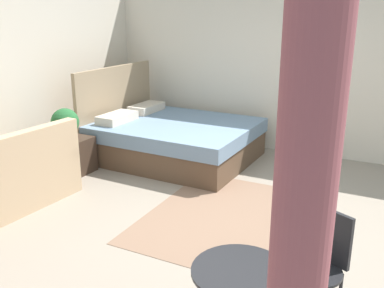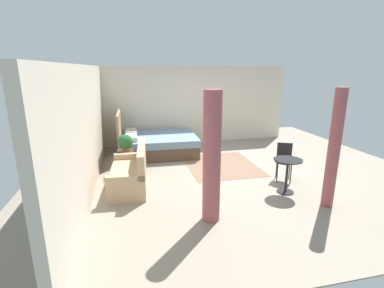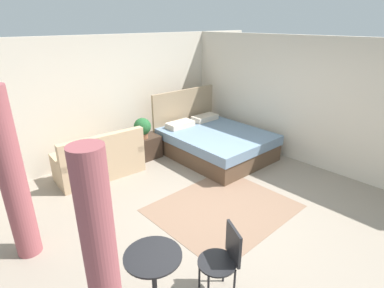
{
  "view_description": "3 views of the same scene",
  "coord_description": "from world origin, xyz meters",
  "px_view_note": "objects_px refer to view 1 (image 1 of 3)",
  "views": [
    {
      "loc": [
        -3.76,
        -1.47,
        2.11
      ],
      "look_at": [
        0.24,
        0.55,
        0.71
      ],
      "focal_mm": 40.15,
      "sensor_mm": 36.0,
      "label": 1
    },
    {
      "loc": [
        -6.52,
        2.29,
        2.46
      ],
      "look_at": [
        0.06,
        0.78,
        0.64
      ],
      "focal_mm": 26.32,
      "sensor_mm": 36.0,
      "label": 2
    },
    {
      "loc": [
        -3.04,
        -2.69,
        2.77
      ],
      "look_at": [
        0.02,
        0.61,
        0.94
      ],
      "focal_mm": 28.45,
      "sensor_mm": 36.0,
      "label": 3
    }
  ],
  "objects_px": {
    "couch": "(8,183)",
    "potted_plant": "(65,123)",
    "bed": "(172,138)",
    "nightstand": "(73,156)",
    "cafe_chair_near_window": "(320,258)"
  },
  "relations": [
    {
      "from": "couch",
      "to": "potted_plant",
      "type": "height_order",
      "value": "potted_plant"
    },
    {
      "from": "bed",
      "to": "couch",
      "type": "relative_size",
      "value": 1.39
    },
    {
      "from": "nightstand",
      "to": "cafe_chair_near_window",
      "type": "distance_m",
      "value": 3.81
    },
    {
      "from": "bed",
      "to": "potted_plant",
      "type": "distance_m",
      "value": 1.58
    },
    {
      "from": "bed",
      "to": "cafe_chair_near_window",
      "type": "relative_size",
      "value": 2.7
    },
    {
      "from": "potted_plant",
      "to": "cafe_chair_near_window",
      "type": "distance_m",
      "value": 3.75
    },
    {
      "from": "couch",
      "to": "nightstand",
      "type": "height_order",
      "value": "couch"
    },
    {
      "from": "potted_plant",
      "to": "cafe_chair_near_window",
      "type": "relative_size",
      "value": 0.52
    },
    {
      "from": "bed",
      "to": "couch",
      "type": "xyz_separation_m",
      "value": [
        -2.31,
        0.77,
        -0.01
      ]
    },
    {
      "from": "nightstand",
      "to": "cafe_chair_near_window",
      "type": "height_order",
      "value": "cafe_chair_near_window"
    },
    {
      "from": "nightstand",
      "to": "cafe_chair_near_window",
      "type": "relative_size",
      "value": 0.63
    },
    {
      "from": "potted_plant",
      "to": "couch",
      "type": "bearing_deg",
      "value": -175.37
    },
    {
      "from": "cafe_chair_near_window",
      "to": "couch",
      "type": "bearing_deg",
      "value": 84.55
    },
    {
      "from": "couch",
      "to": "potted_plant",
      "type": "distance_m",
      "value": 1.13
    },
    {
      "from": "couch",
      "to": "cafe_chair_near_window",
      "type": "relative_size",
      "value": 1.95
    }
  ]
}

